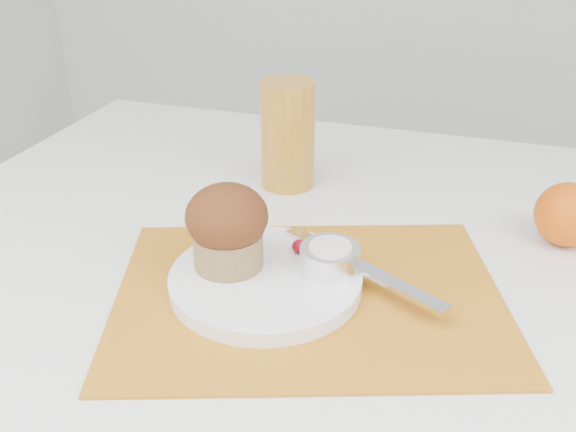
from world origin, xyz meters
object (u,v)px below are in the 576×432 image
(plate, at_px, (266,280))
(juice_glass, at_px, (288,135))
(orange, at_px, (568,215))
(muffin, at_px, (227,226))

(plate, relative_size, juice_glass, 1.36)
(plate, height_order, juice_glass, juice_glass)
(plate, distance_m, juice_glass, 0.28)
(plate, distance_m, orange, 0.38)
(plate, relative_size, orange, 2.67)
(orange, distance_m, juice_glass, 0.38)
(plate, bearing_deg, juice_glass, 102.61)
(plate, relative_size, muffin, 2.20)
(juice_glass, relative_size, muffin, 1.62)
(muffin, bearing_deg, juice_glass, 93.34)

